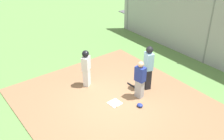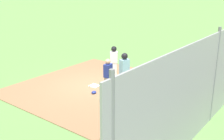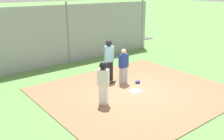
% 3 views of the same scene
% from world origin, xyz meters
% --- Properties ---
extents(ground_plane, '(140.00, 140.00, 0.00)m').
position_xyz_m(ground_plane, '(0.00, 0.00, 0.00)').
color(ground_plane, '#5B8947').
extents(dirt_infield, '(7.20, 6.40, 0.03)m').
position_xyz_m(dirt_infield, '(0.00, 0.00, 0.01)').
color(dirt_infield, '#896647').
rests_on(dirt_infield, ground_plane).
extents(home_plate, '(0.46, 0.46, 0.02)m').
position_xyz_m(home_plate, '(0.00, 0.00, 0.04)').
color(home_plate, white).
rests_on(home_plate, dirt_infield).
extents(catcher, '(0.42, 0.32, 1.54)m').
position_xyz_m(catcher, '(-0.23, -1.02, 0.83)').
color(catcher, '#9E9EA3').
rests_on(catcher, dirt_infield).
extents(umpire, '(0.44, 0.37, 1.86)m').
position_xyz_m(umpire, '(0.04, -1.69, 1.02)').
color(umpire, black).
rests_on(umpire, dirt_infield).
extents(runner, '(0.43, 0.46, 1.59)m').
position_xyz_m(runner, '(1.71, 0.14, 0.93)').
color(runner, silver).
rests_on(runner, dirt_infield).
extents(baseball_bat, '(0.79, 0.08, 0.06)m').
position_xyz_m(baseball_bat, '(0.37, -1.29, 0.06)').
color(baseball_bat, black).
rests_on(baseball_bat, dirt_infield).
extents(catcher_mask, '(0.24, 0.20, 0.12)m').
position_xyz_m(catcher_mask, '(-0.72, -0.61, 0.09)').
color(catcher_mask, navy).
rests_on(catcher_mask, dirt_infield).
extents(baseball, '(0.07, 0.07, 0.07)m').
position_xyz_m(baseball, '(-0.21, 0.09, 0.07)').
color(baseball, white).
rests_on(baseball, dirt_infield).
extents(backstop_fence, '(12.00, 0.10, 3.35)m').
position_xyz_m(backstop_fence, '(0.00, -5.46, 1.60)').
color(backstop_fence, '#93999E').
rests_on(backstop_fence, ground_plane).
extents(parking_lot, '(18.00, 5.20, 0.04)m').
position_xyz_m(parking_lot, '(0.00, -9.98, 0.02)').
color(parking_lot, '#515156').
rests_on(parking_lot, ground_plane).
extents(parked_car_blue, '(4.34, 2.17, 1.28)m').
position_xyz_m(parked_car_blue, '(-2.39, -9.58, 0.61)').
color(parked_car_blue, '#28428C').
rests_on(parked_car_blue, parking_lot).
extents(parked_car_red, '(4.37, 2.26, 1.28)m').
position_xyz_m(parked_car_red, '(0.30, -10.43, 0.61)').
color(parked_car_red, maroon).
rests_on(parked_car_red, parking_lot).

